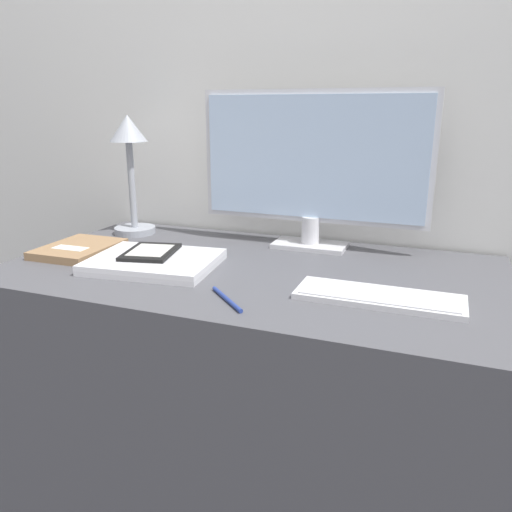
# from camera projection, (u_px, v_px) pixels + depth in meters

# --- Properties ---
(wall_back) EXTENTS (3.60, 0.05, 2.40)m
(wall_back) POSITION_uv_depth(u_px,v_px,m) (298.00, 79.00, 1.41)
(wall_back) COLOR silver
(wall_back) RESTS_ON ground_plane
(desk) EXTENTS (1.19, 0.66, 0.75)m
(desk) POSITION_uv_depth(u_px,v_px,m) (251.00, 401.00, 1.32)
(desk) COLOR #4C4C51
(desk) RESTS_ON ground_plane
(monitor) EXTENTS (0.63, 0.11, 0.42)m
(monitor) POSITION_uv_depth(u_px,v_px,m) (313.00, 164.00, 1.33)
(monitor) COLOR silver
(monitor) RESTS_ON desk
(keyboard) EXTENTS (0.34, 0.12, 0.01)m
(keyboard) POSITION_uv_depth(u_px,v_px,m) (379.00, 297.00, 1.01)
(keyboard) COLOR silver
(keyboard) RESTS_ON desk
(laptop) EXTENTS (0.32, 0.26, 0.02)m
(laptop) POSITION_uv_depth(u_px,v_px,m) (154.00, 262.00, 1.22)
(laptop) COLOR silver
(laptop) RESTS_ON desk
(ereader) EXTENTS (0.15, 0.17, 0.01)m
(ereader) POSITION_uv_depth(u_px,v_px,m) (151.00, 252.00, 1.24)
(ereader) COLOR black
(ereader) RESTS_ON laptop
(desk_lamp) EXTENTS (0.12, 0.12, 0.36)m
(desk_lamp) POSITION_uv_depth(u_px,v_px,m) (130.00, 157.00, 1.48)
(desk_lamp) COLOR #999EA8
(desk_lamp) RESTS_ON desk
(notebook) EXTENTS (0.17, 0.22, 0.02)m
(notebook) POSITION_uv_depth(u_px,v_px,m) (79.00, 249.00, 1.34)
(notebook) COLOR #93704C
(notebook) RESTS_ON desk
(pen) EXTENTS (0.11, 0.10, 0.01)m
(pen) POSITION_uv_depth(u_px,v_px,m) (227.00, 299.00, 1.00)
(pen) COLOR navy
(pen) RESTS_ON desk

